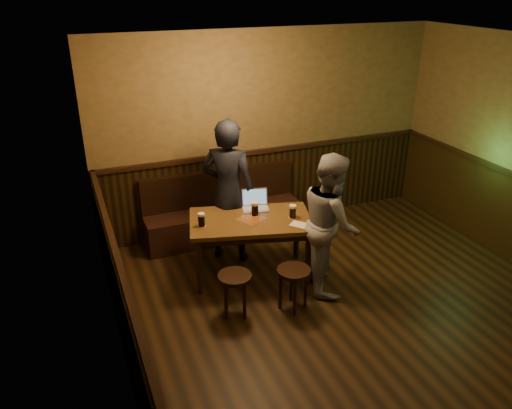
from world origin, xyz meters
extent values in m
cube|color=black|center=(0.00, 0.00, -0.01)|extent=(5.00, 6.00, 0.02)
cube|color=beige|center=(0.00, 0.00, 2.81)|extent=(5.00, 6.00, 0.02)
cube|color=olive|center=(0.00, 3.01, 1.40)|extent=(5.00, 0.02, 2.80)
cube|color=olive|center=(-2.51, 0.00, 1.40)|extent=(0.02, 6.00, 2.80)
cube|color=black|center=(0.00, 2.98, 0.55)|extent=(4.98, 0.04, 1.10)
cube|color=black|center=(-2.48, 0.00, 0.55)|extent=(0.04, 5.98, 1.10)
cube|color=black|center=(0.00, 2.95, 1.13)|extent=(4.98, 0.06, 0.06)
cube|color=black|center=(-2.45, 0.00, 1.13)|extent=(0.06, 5.98, 0.06)
cube|color=black|center=(-0.81, 2.71, 0.23)|extent=(2.20, 0.50, 0.45)
cube|color=black|center=(-0.81, 2.91, 0.70)|extent=(2.20, 0.10, 0.50)
cube|color=#502F16|center=(-0.81, 1.66, 0.75)|extent=(1.60, 1.17, 0.05)
cube|color=black|center=(-0.81, 1.66, 0.67)|extent=(1.45, 1.01, 0.08)
cube|color=maroon|center=(-0.81, 1.66, 0.77)|extent=(0.37, 0.37, 0.00)
cylinder|color=black|center=(-1.51, 1.50, 0.36)|extent=(0.07, 0.07, 0.72)
cylinder|color=black|center=(-1.34, 2.14, 0.36)|extent=(0.07, 0.07, 0.72)
cylinder|color=black|center=(-0.27, 1.18, 0.36)|extent=(0.07, 0.07, 0.72)
cylinder|color=black|center=(-0.10, 1.81, 0.36)|extent=(0.07, 0.07, 0.72)
cylinder|color=black|center=(-1.25, 0.98, 0.48)|extent=(0.49, 0.49, 0.04)
cylinder|color=black|center=(-1.13, 1.04, 0.24)|extent=(0.04, 0.04, 0.48)
cylinder|color=black|center=(-1.31, 1.11, 0.24)|extent=(0.04, 0.04, 0.48)
cylinder|color=black|center=(-1.38, 0.92, 0.24)|extent=(0.04, 0.04, 0.48)
cylinder|color=black|center=(-1.20, 0.85, 0.24)|extent=(0.04, 0.04, 0.48)
cylinder|color=black|center=(-0.62, 0.84, 0.48)|extent=(0.47, 0.47, 0.04)
cylinder|color=black|center=(-0.49, 0.80, 0.24)|extent=(0.04, 0.04, 0.48)
cylinder|color=black|center=(-0.58, 0.98, 0.24)|extent=(0.04, 0.04, 0.48)
cylinder|color=black|center=(-0.76, 0.88, 0.24)|extent=(0.04, 0.04, 0.48)
cylinder|color=black|center=(-0.67, 0.71, 0.24)|extent=(0.04, 0.04, 0.48)
cylinder|color=#A6141F|center=(-1.40, 1.69, 0.77)|extent=(0.11, 0.11, 0.00)
cylinder|color=silver|center=(-1.40, 1.69, 0.78)|extent=(0.09, 0.09, 0.00)
cylinder|color=black|center=(-1.40, 1.69, 0.84)|extent=(0.08, 0.08, 0.13)
cylinder|color=beige|center=(-1.40, 1.69, 0.92)|extent=(0.08, 0.08, 0.03)
cylinder|color=#A6141F|center=(-0.72, 1.73, 0.77)|extent=(0.11, 0.11, 0.00)
cylinder|color=silver|center=(-0.72, 1.73, 0.78)|extent=(0.10, 0.10, 0.00)
cylinder|color=black|center=(-0.72, 1.73, 0.85)|extent=(0.08, 0.08, 0.14)
cylinder|color=beige|center=(-0.72, 1.73, 0.93)|extent=(0.09, 0.09, 0.03)
cylinder|color=#A6141F|center=(-0.33, 1.50, 0.77)|extent=(0.11, 0.11, 0.00)
cylinder|color=silver|center=(-0.33, 1.50, 0.78)|extent=(0.09, 0.09, 0.00)
cylinder|color=black|center=(-0.33, 1.50, 0.84)|extent=(0.08, 0.08, 0.13)
cylinder|color=beige|center=(-0.33, 1.50, 0.93)|extent=(0.08, 0.08, 0.03)
cube|color=silver|center=(-0.65, 1.88, 0.78)|extent=(0.37, 0.29, 0.02)
cube|color=#B2B2B7|center=(-0.65, 1.88, 0.79)|extent=(0.33, 0.24, 0.00)
cube|color=silver|center=(-0.62, 1.99, 0.90)|extent=(0.33, 0.14, 0.21)
cube|color=#5D86AD|center=(-0.62, 1.98, 0.90)|extent=(0.30, 0.12, 0.18)
cube|color=silver|center=(-0.33, 1.30, 0.77)|extent=(0.26, 0.26, 0.00)
imported|color=black|center=(-0.91, 2.17, 0.94)|extent=(0.82, 0.76, 1.88)
imported|color=gray|center=(-0.03, 1.12, 0.83)|extent=(0.85, 0.96, 1.66)
camera|label=1|loc=(-2.73, -3.30, 3.41)|focal=35.00mm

